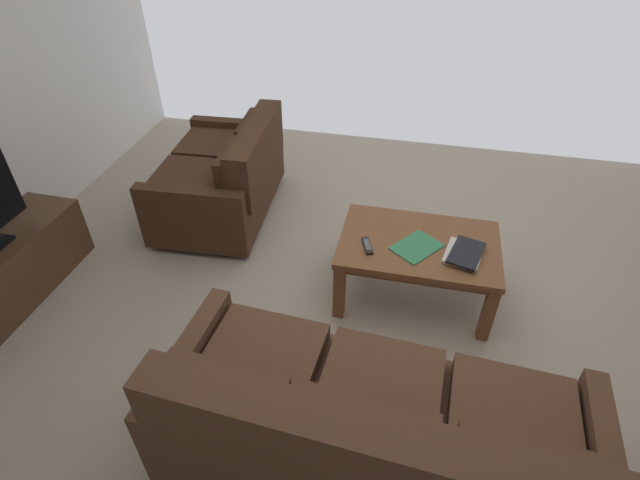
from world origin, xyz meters
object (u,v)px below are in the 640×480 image
Objects in this scene: sofa_main at (370,438)px; book_stack at (465,253)px; loose_magazine at (416,247)px; coffee_table at (418,251)px; loveseat_near at (225,176)px; tv_remote at (367,246)px.

book_stack is (-0.40, -1.26, 0.10)m from sofa_main.
loose_magazine is at bearing -94.81° from sofa_main.
book_stack is at bearing 163.90° from coffee_table.
book_stack is at bearing 32.74° from loose_magazine.
loveseat_near is at bearing -23.04° from coffee_table.
loveseat_near is 1.29× the size of coffee_table.
sofa_main is 6.04× the size of book_stack.
tv_remote is (0.59, 0.04, -0.01)m from book_stack.
sofa_main reaches higher than tv_remote.
sofa_main is 1.52× the size of loveseat_near.
loveseat_near is at bearing -22.06° from book_stack.
loveseat_near reaches higher than tv_remote.
sofa_main is 1.35m from coffee_table.
loveseat_near reaches higher than book_stack.
sofa_main is at bearing 84.70° from coffee_table.
book_stack is (-1.85, 0.75, 0.13)m from loveseat_near.
sofa_main reaches higher than coffee_table.
sofa_main is at bearing 72.52° from book_stack.
loose_magazine is (0.02, 0.06, 0.07)m from coffee_table.
sofa_main reaches higher than loose_magazine.
loveseat_near is at bearing -54.13° from sofa_main.
tv_remote is at bearing 4.08° from book_stack.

